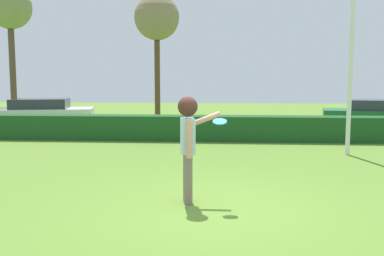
# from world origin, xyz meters

# --- Properties ---
(ground_plane) EXTENTS (60.00, 60.00, 0.00)m
(ground_plane) POSITION_xyz_m (0.00, 0.00, 0.00)
(ground_plane) COLOR olive
(person) EXTENTS (0.71, 0.65, 1.79)m
(person) POSITION_xyz_m (-0.43, 0.29, 1.13)
(person) COLOR slate
(person) RESTS_ON ground
(frisbee) EXTENTS (0.23, 0.23, 0.10)m
(frisbee) POSITION_xyz_m (0.08, 0.24, 1.38)
(frisbee) COLOR #268CE5
(lamppost) EXTENTS (0.24, 0.24, 5.63)m
(lamppost) POSITION_xyz_m (3.53, 5.23, 3.13)
(lamppost) COLOR silver
(lamppost) RESTS_ON ground
(hedge_row) EXTENTS (22.97, 0.90, 0.83)m
(hedge_row) POSITION_xyz_m (0.00, 7.78, 0.41)
(hedge_row) COLOR #1B4B1E
(hedge_row) RESTS_ON ground
(parked_car_white) EXTENTS (4.46, 2.52, 1.25)m
(parked_car_white) POSITION_xyz_m (-7.35, 10.60, 0.69)
(parked_car_white) COLOR white
(parked_car_white) RESTS_ON ground
(parked_car_green) EXTENTS (4.44, 2.46, 1.25)m
(parked_car_green) POSITION_xyz_m (6.22, 10.66, 0.69)
(parked_car_green) COLOR #1E6633
(parked_car_green) RESTS_ON ground
(bare_elm_tree) EXTENTS (1.98, 1.98, 6.30)m
(bare_elm_tree) POSITION_xyz_m (-9.62, 12.97, 5.17)
(bare_elm_tree) COLOR brown
(bare_elm_tree) RESTS_ON ground
(oak_tree) EXTENTS (2.10, 2.10, 5.93)m
(oak_tree) POSITION_xyz_m (-2.97, 13.71, 4.80)
(oak_tree) COLOR brown
(oak_tree) RESTS_ON ground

